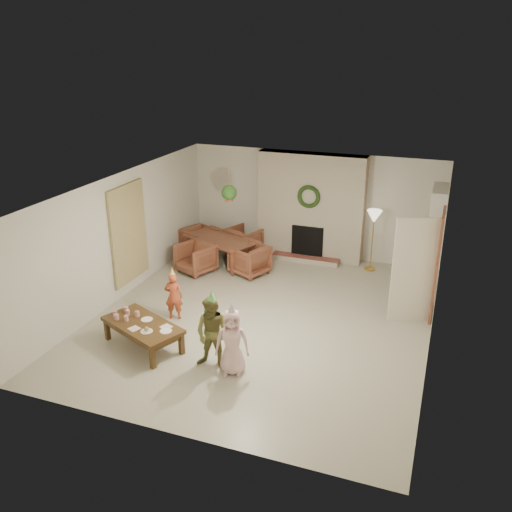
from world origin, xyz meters
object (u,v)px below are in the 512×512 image
at_px(dining_chair_left, 199,242).
at_px(coffee_table_top, 142,325).
at_px(dining_table, 221,251).
at_px(child_plaid, 213,333).
at_px(dining_chair_right, 250,260).
at_px(child_pink, 232,342).
at_px(dining_chair_near, 196,258).
at_px(child_red, 174,296).
at_px(dining_chair_far, 243,241).

bearing_deg(dining_chair_left, coffee_table_top, -143.50).
distance_m(dining_table, child_plaid, 4.38).
bearing_deg(coffee_table_top, dining_chair_left, 126.33).
height_order(dining_chair_left, dining_chair_right, same).
bearing_deg(coffee_table_top, child_pink, 16.82).
bearing_deg(dining_chair_near, child_pink, -32.52).
height_order(dining_chair_left, child_pink, child_pink).
bearing_deg(child_pink, child_plaid, 154.90).
height_order(child_red, child_pink, child_pink).
distance_m(dining_chair_near, child_plaid, 3.89).
height_order(dining_table, child_pink, child_pink).
bearing_deg(dining_chair_near, dining_chair_left, 135.00).
height_order(dining_table, coffee_table_top, dining_table).
height_order(dining_chair_far, child_red, child_red).
xyz_separation_m(coffee_table_top, child_plaid, (1.37, -0.15, 0.20)).
xyz_separation_m(dining_chair_right, child_pink, (1.12, -3.71, 0.21)).
bearing_deg(dining_chair_far, dining_chair_left, 45.00).
height_order(dining_chair_near, dining_chair_far, same).
height_order(dining_chair_far, child_plaid, child_plaid).
bearing_deg(child_red, coffee_table_top, 73.06).
distance_m(dining_chair_right, child_red, 2.51).
bearing_deg(coffee_table_top, dining_chair_right, 103.72).
xyz_separation_m(dining_chair_near, coffee_table_top, (0.58, -3.20, 0.07)).
relative_size(dining_table, coffee_table_top, 1.20).
relative_size(dining_table, child_plaid, 1.43).
bearing_deg(child_plaid, child_red, 137.36).
height_order(dining_chair_right, coffee_table_top, dining_chair_right).
distance_m(dining_chair_near, child_pink, 4.10).
bearing_deg(child_plaid, coffee_table_top, 173.27).
bearing_deg(dining_table, child_red, -60.70).
height_order(coffee_table_top, child_pink, child_pink).
bearing_deg(dining_table, child_pink, -40.60).
relative_size(dining_chair_far, child_red, 0.81).
xyz_separation_m(child_red, child_pink, (1.70, -1.28, 0.09)).
bearing_deg(dining_chair_far, dining_chair_right, 141.34).
height_order(coffee_table_top, child_red, child_red).
bearing_deg(dining_chair_near, dining_chair_far, 90.00).
height_order(dining_chair_near, child_plaid, child_plaid).
xyz_separation_m(dining_table, dining_chair_near, (-0.30, -0.70, 0.03)).
xyz_separation_m(coffee_table_top, child_pink, (1.71, -0.19, 0.13)).
xyz_separation_m(dining_table, dining_chair_far, (0.30, 0.70, 0.03)).
bearing_deg(child_plaid, dining_table, 111.74).
relative_size(dining_chair_left, child_red, 0.81).
bearing_deg(child_pink, dining_chair_far, 91.38).
bearing_deg(coffee_table_top, child_plaid, 16.97).
relative_size(dining_table, dining_chair_left, 2.34).
distance_m(dining_chair_left, dining_chair_right, 1.71).
distance_m(dining_table, dining_chair_right, 0.95).
relative_size(dining_chair_right, child_pink, 0.68).
distance_m(dining_chair_left, child_pink, 5.16).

